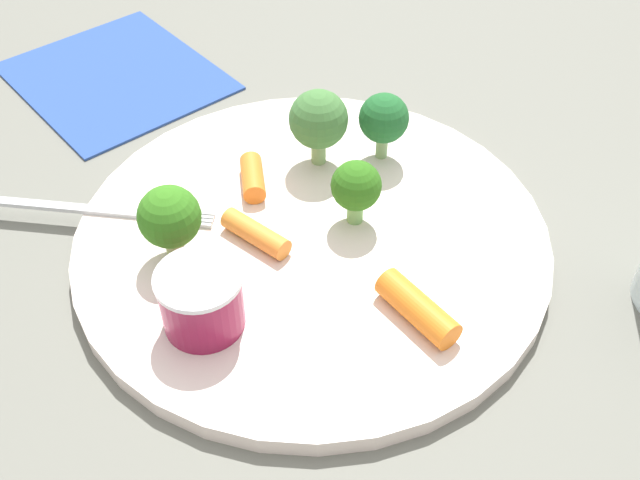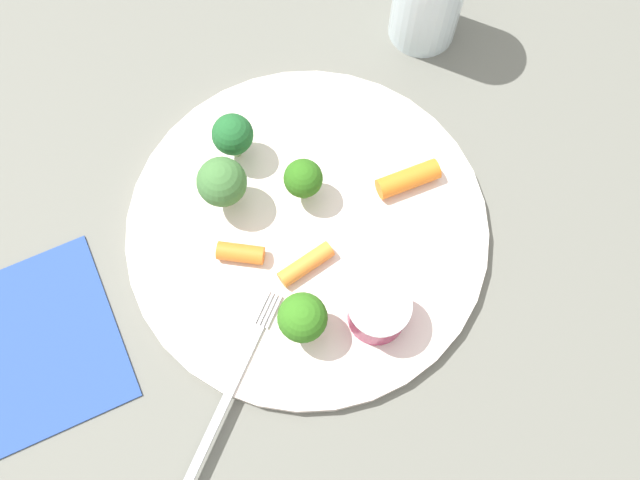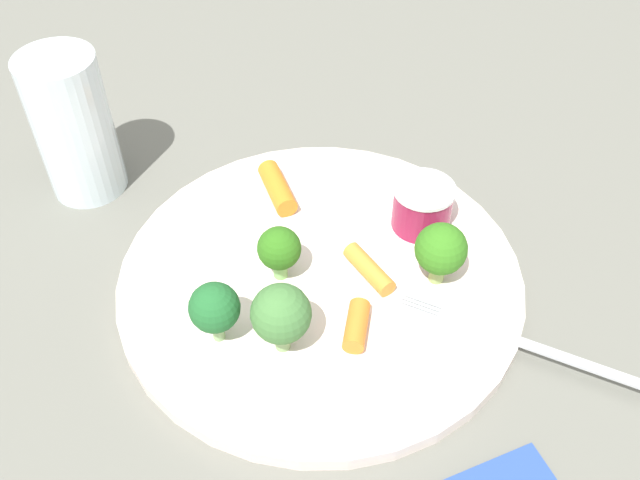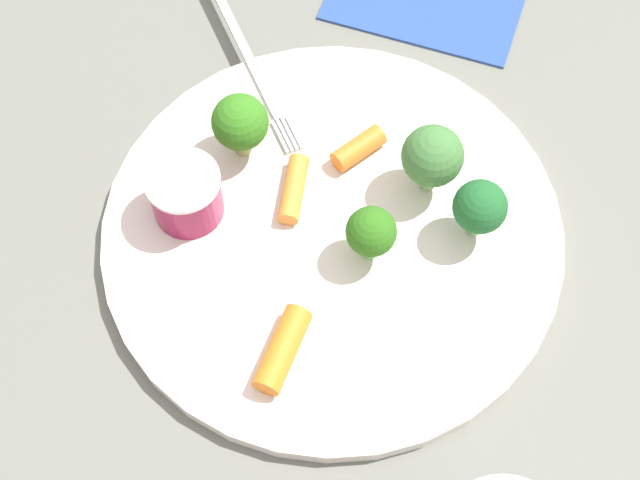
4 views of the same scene
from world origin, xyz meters
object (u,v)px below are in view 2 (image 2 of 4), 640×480
(carrot_stick_1, at_px, (408,179))
(fork, at_px, (227,397))
(broccoli_floret_0, at_px, (233,135))
(carrot_stick_2, at_px, (306,264))
(carrot_stick_0, at_px, (241,253))
(broccoli_floret_1, at_px, (303,179))
(sauce_cup, at_px, (378,311))
(napkin, at_px, (11,355))
(plate, at_px, (307,228))
(broccoli_floret_3, at_px, (222,182))
(broccoli_floret_2, at_px, (302,318))

(carrot_stick_1, height_order, fork, carrot_stick_1)
(broccoli_floret_0, bearing_deg, carrot_stick_2, 77.91)
(broccoli_floret_0, xyz_separation_m, carrot_stick_0, (0.06, 0.07, -0.02))
(broccoli_floret_1, height_order, carrot_stick_0, broccoli_floret_1)
(broccoli_floret_0, height_order, carrot_stick_1, broccoli_floret_0)
(carrot_stick_2, bearing_deg, carrot_stick_0, -52.10)
(sauce_cup, distance_m, carrot_stick_0, 0.12)
(sauce_cup, distance_m, carrot_stick_2, 0.07)
(carrot_stick_1, height_order, napkin, carrot_stick_1)
(plate, distance_m, broccoli_floret_0, 0.10)
(carrot_stick_2, relative_size, napkin, 0.28)
(plate, relative_size, sauce_cup, 6.25)
(sauce_cup, bearing_deg, carrot_stick_1, -146.35)
(plate, height_order, broccoli_floret_0, broccoli_floret_0)
(carrot_stick_0, bearing_deg, carrot_stick_2, 127.90)
(sauce_cup, bearing_deg, napkin, -36.49)
(broccoli_floret_3, relative_size, carrot_stick_2, 1.18)
(fork, bearing_deg, plate, -155.24)
(napkin, bearing_deg, carrot_stick_1, 162.29)
(sauce_cup, xyz_separation_m, broccoli_floret_2, (0.05, -0.03, 0.01))
(plate, relative_size, carrot_stick_1, 5.65)
(plate, xyz_separation_m, broccoli_floret_0, (-0.00, -0.09, 0.04))
(plate, xyz_separation_m, carrot_stick_2, (0.02, 0.03, 0.01))
(broccoli_floret_3, xyz_separation_m, fork, (0.10, 0.12, -0.03))
(broccoli_floret_2, bearing_deg, sauce_cup, 146.00)
(broccoli_floret_2, bearing_deg, broccoli_floret_1, -131.88)
(broccoli_floret_1, xyz_separation_m, napkin, (0.26, -0.05, -0.04))
(carrot_stick_1, height_order, carrot_stick_2, carrot_stick_1)
(carrot_stick_0, xyz_separation_m, carrot_stick_2, (-0.03, 0.04, -0.00))
(sauce_cup, relative_size, carrot_stick_1, 0.90)
(broccoli_floret_3, bearing_deg, sauce_cup, 98.39)
(sauce_cup, xyz_separation_m, napkin, (0.23, -0.17, -0.03))
(broccoli_floret_3, distance_m, carrot_stick_2, 0.09)
(plate, distance_m, broccoli_floret_1, 0.04)
(broccoli_floret_1, bearing_deg, plate, 53.63)
(carrot_stick_2, xyz_separation_m, fork, (0.11, 0.04, -0.01))
(napkin, bearing_deg, broccoli_floret_0, -177.02)
(carrot_stick_1, relative_size, napkin, 0.32)
(plate, height_order, fork, fork)
(carrot_stick_0, height_order, carrot_stick_1, carrot_stick_1)
(sauce_cup, height_order, broccoli_floret_1, broccoli_floret_1)
(broccoli_floret_1, xyz_separation_m, carrot_stick_0, (0.07, 0.01, -0.02))
(fork, xyz_separation_m, napkin, (0.10, -0.14, -0.01))
(sauce_cup, height_order, broccoli_floret_2, broccoli_floret_2)
(sauce_cup, xyz_separation_m, fork, (0.12, -0.03, -0.02))
(broccoli_floret_3, height_order, carrot_stick_0, broccoli_floret_3)
(broccoli_floret_0, bearing_deg, fork, 48.15)
(plate, height_order, napkin, plate)
(broccoli_floret_0, xyz_separation_m, broccoli_floret_2, (0.06, 0.15, -0.00))
(broccoli_floret_1, relative_size, broccoli_floret_3, 0.80)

